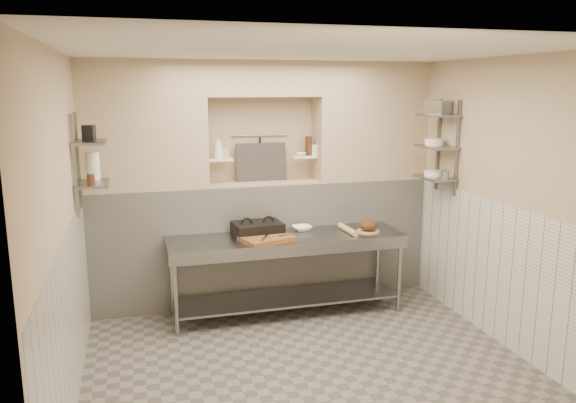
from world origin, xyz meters
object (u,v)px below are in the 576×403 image
object	(u,v)px
bread_loaf	(368,225)
rolling_pin	(347,229)
cutting_board	(267,239)
bowl_alcove	(301,154)
prep_table	(287,259)
panini_press	(258,229)
jug_left	(93,166)
bottle_soap	(218,147)
mixing_bowl	(302,228)

from	to	relation	value
bread_loaf	rolling_pin	bearing A→B (deg)	169.42
cutting_board	bowl_alcove	bearing A→B (deg)	49.34
prep_table	bowl_alcove	bearing A→B (deg)	59.52
panini_press	bread_loaf	distance (m)	1.25
panini_press	jug_left	world-z (taller)	jug_left
cutting_board	bottle_soap	bearing A→B (deg)	120.49
mixing_bowl	rolling_pin	bearing A→B (deg)	-23.92
cutting_board	bread_loaf	world-z (taller)	bread_loaf
panini_press	cutting_board	size ratio (longest dim) A/B	1.04
bowl_alcove	jug_left	world-z (taller)	jug_left
prep_table	mixing_bowl	world-z (taller)	mixing_bowl
panini_press	jug_left	distance (m)	1.85
rolling_pin	bowl_alcove	size ratio (longest dim) A/B	3.44
mixing_bowl	bowl_alcove	distance (m)	0.88
bowl_alcove	bread_loaf	bearing A→B (deg)	-44.56
bread_loaf	bottle_soap	xyz separation A→B (m)	(-1.59, 0.62, 0.87)
bread_loaf	bowl_alcove	distance (m)	1.15
cutting_board	rolling_pin	bearing A→B (deg)	6.36
bottle_soap	jug_left	world-z (taller)	bottle_soap
panini_press	bread_loaf	xyz separation A→B (m)	(1.24, -0.19, 0.00)
bottle_soap	mixing_bowl	bearing A→B (deg)	-22.26
cutting_board	mixing_bowl	bearing A→B (deg)	33.06
mixing_bowl	bread_loaf	xyz separation A→B (m)	(0.71, -0.25, 0.05)
panini_press	cutting_board	xyz separation A→B (m)	(0.05, -0.25, -0.05)
jug_left	panini_press	bearing A→B (deg)	3.14
prep_table	cutting_board	xyz separation A→B (m)	(-0.25, -0.12, 0.28)
cutting_board	bowl_alcove	size ratio (longest dim) A/B	4.25
panini_press	jug_left	xyz separation A→B (m)	(-1.67, -0.09, 0.78)
bread_loaf	bowl_alcove	bearing A→B (deg)	135.44
prep_table	bowl_alcove	world-z (taller)	bowl_alcove
prep_table	bread_loaf	world-z (taller)	bread_loaf
bottle_soap	bowl_alcove	distance (m)	0.98
panini_press	cutting_board	bearing A→B (deg)	-83.96
rolling_pin	bottle_soap	bearing A→B (deg)	157.16
panini_press	bowl_alcove	bearing A→B (deg)	28.96
prep_table	bread_loaf	distance (m)	1.00
bowl_alcove	mixing_bowl	bearing A→B (deg)	-104.19
mixing_bowl	bread_loaf	world-z (taller)	bread_loaf
bread_loaf	jug_left	world-z (taller)	jug_left
jug_left	bread_loaf	bearing A→B (deg)	-1.89
prep_table	mixing_bowl	distance (m)	0.42
bowl_alcove	bottle_soap	bearing A→B (deg)	179.48
prep_table	panini_press	bearing A→B (deg)	156.37
prep_table	bottle_soap	xyz separation A→B (m)	(-0.65, 0.56, 1.20)
bowl_alcove	jug_left	distance (m)	2.35
prep_table	rolling_pin	bearing A→B (deg)	-1.03
cutting_board	rolling_pin	size ratio (longest dim) A/B	1.23
cutting_board	rolling_pin	xyz separation A→B (m)	(0.96, 0.11, 0.01)
panini_press	rolling_pin	distance (m)	1.02
rolling_pin	bottle_soap	world-z (taller)	bottle_soap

